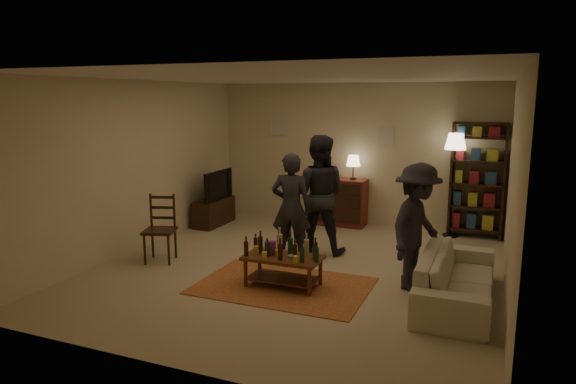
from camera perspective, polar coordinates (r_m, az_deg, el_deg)
The scene contains 13 objects.
floor at distance 7.47m, azimuth 1.11°, elevation -8.50°, with size 6.00×6.00×0.00m, color #C6B793.
room_shell at distance 10.11m, azimuth 3.89°, elevation 6.97°, with size 6.00×6.00×6.00m.
rug at distance 6.82m, azimuth -0.54°, elevation -10.37°, with size 2.20×1.50×0.01m, color #9D3E22.
coffee_table at distance 6.69m, azimuth -0.55°, elevation -7.36°, with size 1.01×0.55×0.75m.
dining_chair at distance 7.93m, azimuth -13.95°, elevation -3.64°, with size 0.56×0.56×1.02m.
tv_stand at distance 9.98m, azimuth -8.25°, elevation -1.45°, with size 0.40×1.00×1.06m.
dresser at distance 9.89m, azimuth 5.80°, elevation -0.96°, with size 1.00×0.50×1.36m.
bookshelf at distance 9.47m, azimuth 20.26°, elevation 1.36°, with size 0.90×0.34×2.02m.
floor_lamp at distance 9.30m, azimuth 18.09°, elevation 4.58°, with size 0.36×0.36×1.83m.
sofa at distance 6.55m, azimuth 18.24°, elevation -9.02°, with size 2.08×0.81×0.61m, color beige.
person_left at distance 7.62m, azimuth 0.36°, elevation -1.72°, with size 0.60×0.39×1.64m, color #212228.
person_right at distance 8.02m, azimuth 3.35°, elevation -0.29°, with size 0.91×0.71×1.87m, color #23232A.
person_by_sofa at distance 6.69m, azimuth 14.14°, elevation -3.81°, with size 1.05×0.61×1.63m, color #24242B.
Camera 1 is at (2.56, -6.58, 2.44)m, focal length 32.00 mm.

